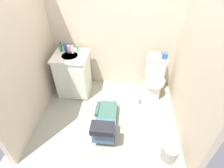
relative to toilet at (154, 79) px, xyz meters
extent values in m
cube|color=gray|center=(-0.78, -0.67, -0.39)|extent=(2.77, 2.92, 0.04)
cube|color=beige|center=(-0.78, 0.33, 0.83)|extent=(2.43, 0.08, 2.40)
cube|color=beige|center=(-1.95, -0.67, 0.83)|extent=(0.08, 1.92, 2.40)
cube|color=beige|center=(0.39, -0.67, 0.83)|extent=(0.08, 1.92, 2.40)
cube|color=white|center=(0.00, -0.04, -0.18)|extent=(0.22, 0.30, 0.38)
cylinder|color=white|center=(0.00, -0.10, 0.01)|extent=(0.35, 0.35, 0.08)
cube|color=white|center=(0.00, 0.09, 0.18)|extent=(0.34, 0.17, 0.34)
cube|color=white|center=(0.00, 0.09, 0.37)|extent=(0.36, 0.19, 0.03)
cube|color=silver|center=(-1.49, -0.07, 0.02)|extent=(0.56, 0.48, 0.78)
cube|color=silver|center=(-1.49, -0.07, 0.43)|extent=(0.60, 0.52, 0.04)
cylinder|color=silver|center=(-1.49, -0.09, 0.43)|extent=(0.28, 0.28, 0.05)
cube|color=silver|center=(-1.34, -0.33, 0.00)|extent=(0.26, 0.03, 0.66)
cylinder|color=silver|center=(-1.49, 0.07, 0.50)|extent=(0.02, 0.02, 0.10)
cube|color=#33594C|center=(-0.78, -0.72, -0.28)|extent=(0.29, 0.52, 0.17)
sphere|color=tan|center=(-0.78, -0.39, -0.27)|extent=(0.19, 0.19, 0.19)
cube|color=#405D75|center=(-0.78, -1.08, -0.19)|extent=(0.31, 0.28, 0.20)
cube|color=#405D75|center=(-0.78, -1.22, -0.07)|extent=(0.31, 0.12, 0.32)
cube|color=black|center=(-0.78, -1.27, 0.11)|extent=(0.31, 0.19, 0.09)
cylinder|color=#33594C|center=(-0.97, -0.56, -0.31)|extent=(0.08, 0.30, 0.08)
cube|color=silver|center=(-0.05, 0.09, 0.43)|extent=(0.22, 0.11, 0.10)
cube|color=#33598C|center=(0.10, 0.09, 0.44)|extent=(0.12, 0.09, 0.11)
cylinder|color=#339758|center=(-1.68, 0.05, 0.52)|extent=(0.06, 0.06, 0.13)
cylinder|color=black|center=(-1.68, 0.05, 0.60)|extent=(0.02, 0.02, 0.04)
cylinder|color=#3863B1|center=(-1.60, 0.03, 0.54)|extent=(0.06, 0.06, 0.18)
cylinder|color=pink|center=(-1.53, 0.00, 0.52)|extent=(0.05, 0.05, 0.14)
cylinder|color=white|center=(-1.46, 0.00, 0.52)|extent=(0.05, 0.05, 0.13)
cylinder|color=#47A353|center=(-1.39, 0.06, 0.51)|extent=(0.05, 0.05, 0.12)
cylinder|color=gray|center=(0.13, -1.32, -0.25)|extent=(0.21, 0.21, 0.24)
cylinder|color=white|center=(-0.30, -0.32, -0.27)|extent=(0.11, 0.11, 0.20)
camera|label=1|loc=(-0.52, -2.68, 2.05)|focal=29.04mm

